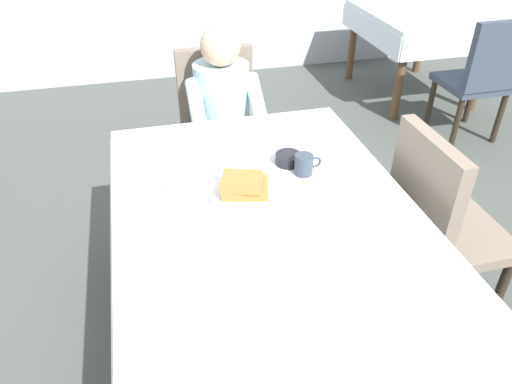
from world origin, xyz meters
TOP-DOWN VIEW (x-y plane):
  - ground_plane at (0.00, 0.00)m, footprint 14.00×14.00m
  - dining_table_main at (0.00, 0.00)m, footprint 1.12×1.52m
  - chair_diner at (0.04, 1.17)m, footprint 0.44×0.45m
  - diner_person at (0.04, 1.01)m, footprint 0.40×0.43m
  - chair_right_side at (0.77, 0.00)m, footprint 0.45×0.44m
  - plate_breakfast at (-0.05, 0.08)m, footprint 0.28×0.28m
  - breakfast_stack at (-0.06, 0.08)m, footprint 0.21×0.18m
  - cup_coffee at (0.21, 0.18)m, footprint 0.11×0.08m
  - bowl_butter at (0.17, 0.27)m, footprint 0.11×0.11m
  - syrup_pitcher at (-0.33, 0.17)m, footprint 0.08×0.08m
  - fork_left_of_plate at (-0.24, 0.06)m, footprint 0.03×0.18m
  - knife_right_of_plate at (0.14, 0.06)m, footprint 0.02×0.20m
  - spoon_near_edge at (-0.01, -0.24)m, footprint 0.15×0.03m
  - napkin_folded at (-0.31, -0.04)m, footprint 0.19×0.15m
  - background_table_far at (2.01, 2.39)m, footprint 0.92×1.12m
  - background_chair_empty at (2.01, 1.44)m, footprint 0.44×0.45m

SIDE VIEW (x-z plane):
  - ground_plane at x=0.00m, z-range 0.00..0.00m
  - chair_diner at x=0.04m, z-range 0.06..0.99m
  - chair_right_side at x=0.77m, z-range 0.06..0.99m
  - background_chair_empty at x=2.01m, z-range 0.06..0.99m
  - background_table_far at x=2.01m, z-range 0.25..0.99m
  - dining_table_main at x=0.00m, z-range 0.28..1.02m
  - diner_person at x=0.04m, z-range 0.11..1.23m
  - fork_left_of_plate at x=-0.24m, z-range 0.74..0.74m
  - knife_right_of_plate at x=0.14m, z-range 0.74..0.74m
  - spoon_near_edge at x=-0.01m, z-range 0.74..0.74m
  - napkin_folded at x=-0.31m, z-range 0.74..0.75m
  - plate_breakfast at x=-0.05m, z-range 0.74..0.76m
  - bowl_butter at x=0.17m, z-range 0.74..0.78m
  - syrup_pitcher at x=-0.33m, z-range 0.74..0.81m
  - cup_coffee at x=0.21m, z-range 0.74..0.83m
  - breakfast_stack at x=-0.06m, z-range 0.76..0.82m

